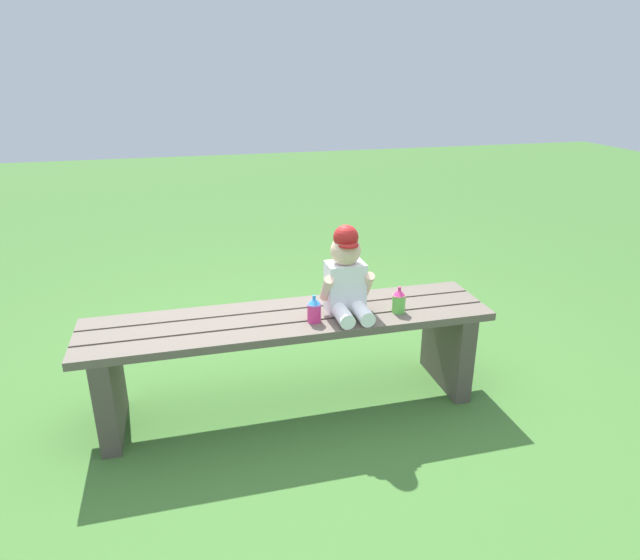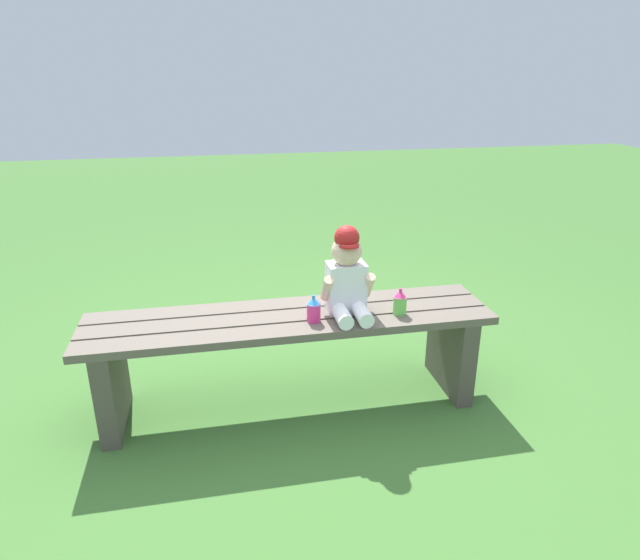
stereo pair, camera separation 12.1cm
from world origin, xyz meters
TOP-DOWN VIEW (x-y plane):
  - ground_plane at (0.00, 0.00)m, footprint 16.00×16.00m
  - park_bench at (0.00, 0.00)m, footprint 1.84×0.41m
  - child_figure at (0.26, -0.02)m, footprint 0.23×0.27m
  - sippy_cup_left at (0.09, -0.08)m, footprint 0.06×0.06m
  - sippy_cup_right at (0.49, -0.08)m, footprint 0.06×0.06m

SIDE VIEW (x-z plane):
  - ground_plane at x=0.00m, z-range 0.00..0.00m
  - park_bench at x=0.00m, z-range 0.09..0.55m
  - sippy_cup_left at x=0.09m, z-range 0.46..0.58m
  - sippy_cup_right at x=0.49m, z-range 0.46..0.58m
  - child_figure at x=0.26m, z-range 0.44..0.84m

